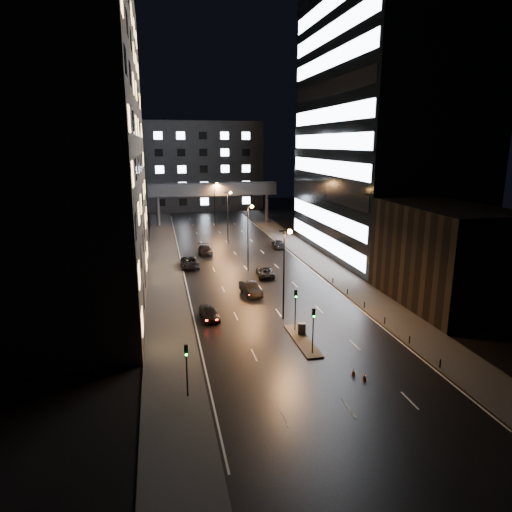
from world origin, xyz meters
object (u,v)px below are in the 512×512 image
object	(u,v)px
car_away_d	(205,250)
car_toward_a	(265,272)
car_away_a	(209,313)
car_toward_b	(278,244)
utility_cabinet	(302,328)
car_away_c	(190,263)
car_away_b	(251,289)

from	to	relation	value
car_away_d	car_toward_a	world-z (taller)	car_away_d
car_away_a	car_toward_a	bearing A→B (deg)	48.72
car_toward_a	car_toward_b	xyz separation A→B (m)	(6.75, 17.84, 0.02)
car_away_d	car_toward_b	world-z (taller)	car_away_d
car_away_a	utility_cabinet	bearing A→B (deg)	-43.39
car_toward_a	car_toward_b	world-z (taller)	car_toward_b
car_toward_b	utility_cabinet	size ratio (longest dim) A/B	4.50
car_away_a	car_away_c	bearing A→B (deg)	83.48
car_away_c	car_away_d	bearing A→B (deg)	67.32
car_away_d	car_away_a	bearing A→B (deg)	-96.87
car_toward_b	car_away_b	bearing A→B (deg)	73.02
car_away_c	utility_cabinet	size ratio (longest dim) A/B	5.14
car_away_d	car_away_b	bearing A→B (deg)	-83.37
car_toward_a	utility_cabinet	world-z (taller)	car_toward_a
car_away_b	car_toward_a	size ratio (longest dim) A/B	0.98
car_toward_b	utility_cabinet	bearing A→B (deg)	83.84
car_away_a	car_away_d	world-z (taller)	car_away_d
car_away_b	car_away_c	world-z (taller)	car_away_b
car_away_b	car_toward_b	bearing A→B (deg)	60.53
car_away_a	car_away_b	distance (m)	9.53
car_away_b	car_toward_a	xyz separation A→B (m)	(3.76, 7.74, -0.12)
car_away_c	car_away_d	distance (m)	8.94
car_away_b	utility_cabinet	xyz separation A→B (m)	(2.56, -13.50, -0.12)
car_away_b	car_toward_b	distance (m)	27.66
car_away_d	car_toward_b	distance (m)	14.10
car_away_a	car_away_b	world-z (taller)	car_away_b
car_away_a	car_away_d	bearing A→B (deg)	76.98
car_away_a	car_toward_a	xyz separation A→B (m)	(9.92, 15.01, -0.02)
car_away_d	car_away_c	bearing A→B (deg)	-113.18
car_toward_a	utility_cabinet	xyz separation A→B (m)	(-1.20, -21.24, -0.00)
car_away_a	car_away_d	xyz separation A→B (m)	(2.77, 30.49, 0.04)
car_toward_b	utility_cabinet	distance (m)	39.89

